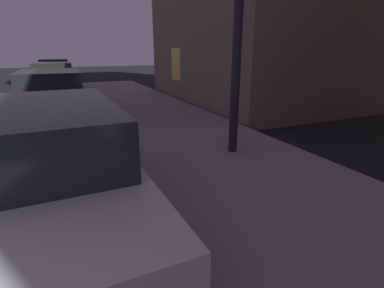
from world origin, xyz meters
TOP-DOWN VIEW (x-y plane):
  - car_silver at (2.85, 2.84)m, footprint 2.07×4.47m
  - car_black at (2.85, 8.69)m, footprint 2.01×4.58m
  - car_yellow_cab at (2.85, 14.96)m, footprint 2.19×4.52m
  - car_green at (2.85, 20.83)m, footprint 2.19×4.13m

SIDE VIEW (x-z plane):
  - car_yellow_cab at x=2.85m, z-range -0.01..1.42m
  - car_black at x=2.85m, z-range 0.00..1.43m
  - car_silver at x=2.85m, z-range 0.00..1.43m
  - car_green at x=2.85m, z-range 0.00..1.43m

